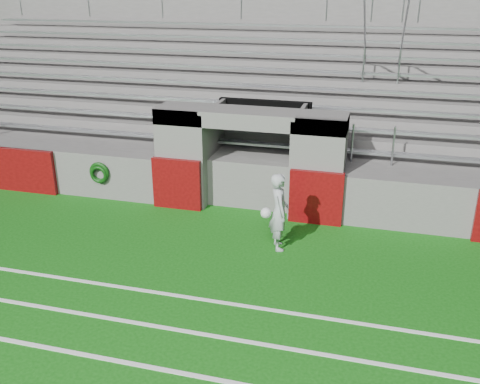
% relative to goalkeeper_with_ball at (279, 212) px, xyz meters
% --- Properties ---
extents(ground, '(90.00, 90.00, 0.00)m').
position_rel_goalkeeper_with_ball_xyz_m(ground, '(-1.18, -1.44, -0.88)').
color(ground, '#0F530D').
rests_on(ground, ground).
extents(stadium_structure, '(26.00, 8.48, 5.42)m').
position_rel_goalkeeper_with_ball_xyz_m(stadium_structure, '(-1.17, 6.53, 0.61)').
color(stadium_structure, '#5D5A58').
rests_on(stadium_structure, ground).
extents(goalkeeper_with_ball, '(0.70, 0.75, 1.76)m').
position_rel_goalkeeper_with_ball_xyz_m(goalkeeper_with_ball, '(0.00, 0.00, 0.00)').
color(goalkeeper_with_ball, '#A1A6AA').
rests_on(goalkeeper_with_ball, ground).
extents(hose_coil, '(0.57, 0.15, 0.58)m').
position_rel_goalkeeper_with_ball_xyz_m(hose_coil, '(-5.19, 1.49, -0.11)').
color(hose_coil, '#0C3D0C').
rests_on(hose_coil, ground).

